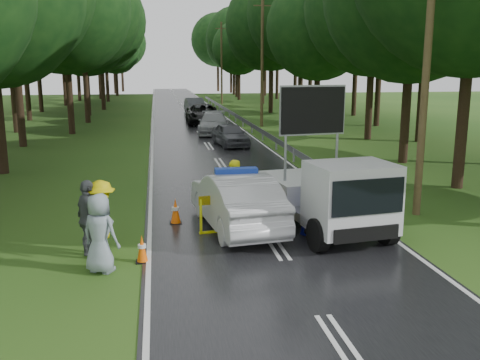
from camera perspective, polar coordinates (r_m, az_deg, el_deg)
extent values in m
plane|color=#244D16|center=(14.77, 3.52, -6.62)|extent=(160.00, 160.00, 0.00)
cube|color=black|center=(44.02, -4.89, 5.90)|extent=(7.00, 140.00, 0.02)
cylinder|color=gray|center=(15.85, 16.76, -4.49)|extent=(0.12, 0.12, 0.70)
cube|color=gray|center=(44.37, -0.10, 6.69)|extent=(0.05, 60.00, 0.30)
cylinder|color=#4B3B23|center=(17.70, 19.35, 12.30)|extent=(0.24, 0.24, 10.00)
cylinder|color=#4B3B23|center=(42.47, 2.37, 12.45)|extent=(0.24, 0.24, 10.00)
cube|color=#4B3B23|center=(42.70, 2.42, 18.09)|extent=(1.40, 0.08, 0.08)
cylinder|color=#4B3B23|center=(68.16, -1.98, 12.32)|extent=(0.24, 0.24, 10.00)
cube|color=#4B3B23|center=(68.30, -2.01, 15.84)|extent=(1.40, 0.08, 0.08)
imported|color=silver|center=(15.76, -0.41, -2.25)|extent=(2.40, 5.21, 1.66)
cube|color=#1938A5|center=(15.56, -0.41, 1.00)|extent=(1.28, 0.51, 0.17)
cube|color=gray|center=(16.24, 8.41, -2.83)|extent=(2.74, 4.74, 0.27)
cube|color=silver|center=(17.08, 6.93, -0.56)|extent=(2.58, 2.85, 0.59)
cube|color=silver|center=(14.40, 11.75, -1.81)|extent=(2.36, 1.99, 1.82)
cube|color=black|center=(13.61, 13.54, -1.78)|extent=(1.96, 0.32, 0.91)
cube|color=black|center=(16.34, 7.76, 7.38)|extent=(2.03, 0.41, 1.39)
cylinder|color=black|center=(14.01, 8.34, -5.85)|extent=(0.42, 0.93, 0.90)
cylinder|color=black|center=(14.96, 15.43, -5.00)|extent=(0.42, 0.93, 0.90)
cylinder|color=black|center=(17.03, 3.46, -2.49)|extent=(0.42, 0.93, 0.90)
cylinder|color=black|center=(17.82, 9.60, -1.98)|extent=(0.42, 0.93, 0.90)
cube|color=#D8DA0B|center=(15.26, -4.20, -3.95)|extent=(0.07, 0.07, 1.05)
cube|color=#D8DA0B|center=(15.37, -2.29, -3.80)|extent=(0.07, 0.07, 1.05)
cube|color=#D8DA0B|center=(15.83, 3.23, -3.34)|extent=(0.07, 0.07, 1.05)
cube|color=#D8DA0B|center=(16.01, 5.00, -3.19)|extent=(0.07, 0.07, 1.05)
cube|color=#F2CC00|center=(15.46, 0.51, -1.89)|extent=(2.71, 0.43, 0.26)
imported|color=#D5D30B|center=(16.26, -0.71, -1.24)|extent=(0.86, 0.79, 1.97)
imported|color=#1C24B6|center=(15.30, 7.95, -2.53)|extent=(1.09, 1.01, 1.80)
imported|color=#CEBF0B|center=(14.00, -14.50, -3.92)|extent=(0.97, 1.37, 1.93)
imported|color=#45494E|center=(13.87, -15.85, -4.02)|extent=(0.98, 1.25, 1.99)
imported|color=gray|center=(12.81, -14.73, -5.53)|extent=(1.10, 0.98, 1.89)
imported|color=#47484F|center=(32.18, -1.05, 4.87)|extent=(2.15, 4.19, 1.36)
imported|color=gray|center=(38.05, -2.83, 6.07)|extent=(2.72, 5.38, 1.50)
imported|color=black|center=(44.64, -3.93, 7.04)|extent=(2.76, 5.90, 1.63)
imported|color=#45494E|center=(54.16, -4.83, 7.88)|extent=(2.00, 4.89, 1.58)
cube|color=black|center=(13.52, -10.35, -8.54)|extent=(0.33, 0.33, 0.03)
cone|color=#FF5F08|center=(13.40, -10.41, -7.18)|extent=(0.27, 0.27, 0.67)
cube|color=black|center=(16.62, 1.77, -4.40)|extent=(0.33, 0.33, 0.03)
cone|color=#FF5F08|center=(16.53, 1.78, -3.25)|extent=(0.27, 0.27, 0.69)
cube|color=black|center=(17.07, 1.07, -3.95)|extent=(0.32, 0.32, 0.03)
cone|color=#FF5F08|center=(16.98, 1.07, -2.86)|extent=(0.26, 0.26, 0.66)
cube|color=black|center=(16.53, -6.86, -4.58)|extent=(0.38, 0.38, 0.03)
cone|color=#FF5F08|center=(16.42, -6.90, -3.27)|extent=(0.31, 0.31, 0.77)
cube|color=black|center=(17.74, 13.15, -3.65)|extent=(0.32, 0.32, 0.03)
cone|color=#FF5F08|center=(17.66, 13.20, -2.62)|extent=(0.26, 0.26, 0.65)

